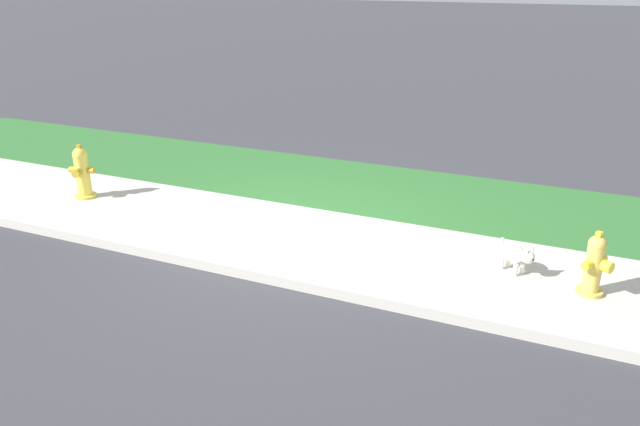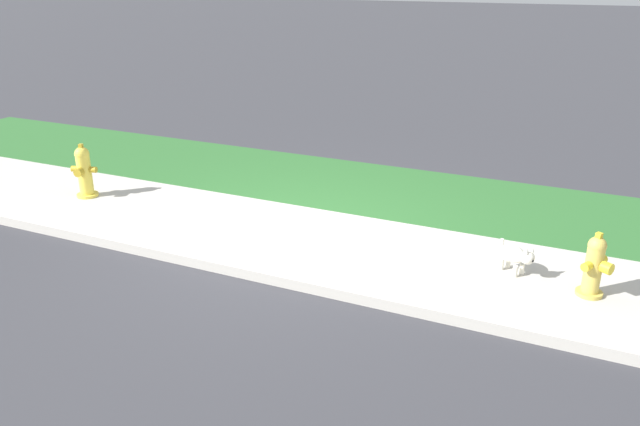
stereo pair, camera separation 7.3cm
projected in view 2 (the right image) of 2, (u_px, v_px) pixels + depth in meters
name	position (u px, v px, depth m)	size (l,w,h in m)	color
ground_plane	(291.00, 238.00, 7.86)	(120.00, 120.00, 0.00)	#38383D
sidewalk_pavement	(291.00, 238.00, 7.86)	(18.00, 2.10, 0.01)	#BCB7AD
grass_verge	(356.00, 185.00, 9.77)	(18.00, 2.40, 0.01)	#2D662D
street_curb	(244.00, 270.00, 6.88)	(18.00, 0.16, 0.12)	#BCB7AD
fire_hydrant_at_driveway	(84.00, 172.00, 9.14)	(0.39, 0.36, 0.81)	yellow
fire_hydrant_mid_block	(594.00, 266.00, 6.35)	(0.33, 0.35, 0.71)	gold
small_white_dog	(516.00, 256.00, 6.85)	(0.43, 0.36, 0.40)	silver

